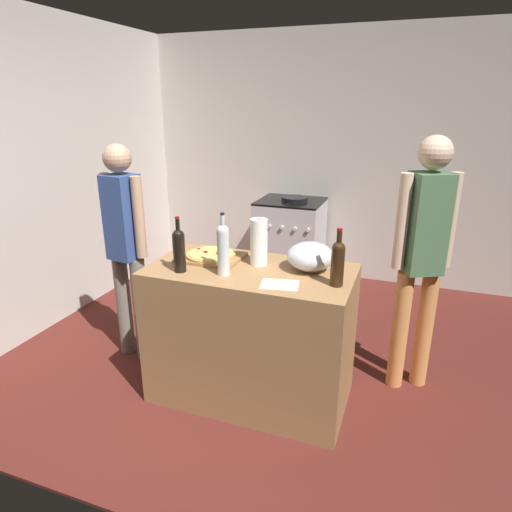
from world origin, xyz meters
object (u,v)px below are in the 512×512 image
at_px(wine_bottle_clear, 179,248).
at_px(stove, 290,241).
at_px(wine_bottle_amber, 338,261).
at_px(mixing_bowl, 310,256).
at_px(wine_bottle_green, 223,248).
at_px(paper_towel_roll, 259,242).
at_px(pizza, 211,254).
at_px(person_in_stripes, 126,241).
at_px(person_in_red, 423,250).

xyz_separation_m(wine_bottle_clear, stove, (0.07, 2.22, -0.60)).
distance_m(wine_bottle_clear, stove, 2.30).
xyz_separation_m(wine_bottle_amber, stove, (-0.86, 2.11, -0.60)).
height_order(mixing_bowl, wine_bottle_clear, wine_bottle_clear).
distance_m(wine_bottle_green, stove, 2.27).
height_order(paper_towel_roll, wine_bottle_green, wine_bottle_green).
xyz_separation_m(paper_towel_roll, wine_bottle_green, (-0.14, -0.24, 0.02)).
bearing_deg(mixing_bowl, paper_towel_roll, -177.82).
xyz_separation_m(wine_bottle_green, wine_bottle_amber, (0.66, 0.07, -0.02)).
distance_m(pizza, stove, 2.01).
xyz_separation_m(pizza, wine_bottle_clear, (-0.08, -0.27, 0.12)).
bearing_deg(paper_towel_roll, stove, 99.87).
height_order(paper_towel_roll, wine_bottle_amber, wine_bottle_amber).
xyz_separation_m(wine_bottle_green, person_in_stripes, (-0.91, 0.31, -0.15)).
height_order(wine_bottle_amber, stove, wine_bottle_amber).
bearing_deg(pizza, paper_towel_roll, 2.32).
bearing_deg(person_in_stripes, wine_bottle_green, -18.58).
bearing_deg(wine_bottle_amber, mixing_bowl, 136.83).
height_order(wine_bottle_green, wine_bottle_amber, wine_bottle_green).
xyz_separation_m(paper_towel_roll, stove, (-0.34, 1.94, -0.60)).
height_order(wine_bottle_amber, person_in_stripes, person_in_stripes).
bearing_deg(person_in_stripes, wine_bottle_clear, -28.48).
bearing_deg(mixing_bowl, person_in_red, 30.79).
distance_m(mixing_bowl, wine_bottle_green, 0.53).
xyz_separation_m(mixing_bowl, person_in_stripes, (-1.38, 0.06, -0.07)).
xyz_separation_m(pizza, stove, (-0.01, 1.95, -0.49)).
relative_size(paper_towel_roll, stove, 0.31).
bearing_deg(person_in_stripes, stove, 69.13).
bearing_deg(wine_bottle_clear, paper_towel_roll, 34.41).
xyz_separation_m(pizza, wine_bottle_green, (0.19, -0.22, 0.14)).
xyz_separation_m(pizza, mixing_bowl, (0.65, 0.03, 0.06)).
bearing_deg(stove, person_in_red, -49.87).
distance_m(pizza, wine_bottle_clear, 0.30).
bearing_deg(wine_bottle_amber, person_in_stripes, 171.26).
bearing_deg(wine_bottle_green, person_in_stripes, 161.42).
distance_m(paper_towel_roll, person_in_stripes, 1.06).
distance_m(pizza, person_in_stripes, 0.73).
distance_m(wine_bottle_amber, person_in_stripes, 1.60).
height_order(wine_bottle_amber, person_in_red, person_in_red).
relative_size(wine_bottle_green, stove, 0.40).
distance_m(wine_bottle_clear, wine_bottle_green, 0.27).
distance_m(mixing_bowl, person_in_red, 0.74).
bearing_deg(person_in_red, wine_bottle_clear, -153.91).
relative_size(wine_bottle_green, person_in_red, 0.22).
bearing_deg(mixing_bowl, wine_bottle_clear, -158.34).
height_order(paper_towel_roll, person_in_stripes, person_in_stripes).
height_order(wine_bottle_clear, stove, wine_bottle_clear).
relative_size(wine_bottle_clear, stove, 0.36).
bearing_deg(stove, wine_bottle_green, -84.74).
height_order(mixing_bowl, wine_bottle_green, wine_bottle_green).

